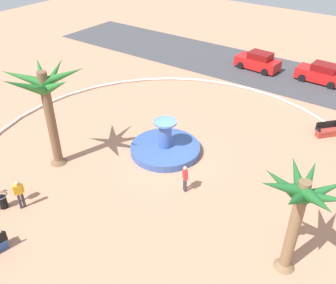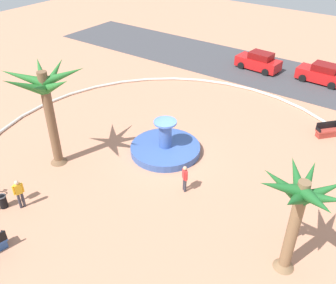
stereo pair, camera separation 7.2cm
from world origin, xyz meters
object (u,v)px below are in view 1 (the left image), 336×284
Objects in this scene: parked_car_second at (321,74)px; bench_west at (327,131)px; person_pedestrian_stroll at (294,224)px; trash_bin at (3,201)px; palm_tree_by_curb at (46,96)px; parked_car_leftmost at (258,61)px; person_cyclist_photo at (185,177)px; person_cyclist_helmet at (19,193)px; fountain at (165,148)px; palm_tree_near_fountain at (300,203)px.

bench_west is at bearing -70.36° from parked_car_second.
parked_car_second reaches higher than person_pedestrian_stroll.
trash_bin is at bearing -152.45° from person_pedestrian_stroll.
palm_tree_by_curb is 5.89m from trash_bin.
parked_car_leftmost is at bearing 118.79° from person_pedestrian_stroll.
person_pedestrian_stroll is (5.87, 0.08, 0.01)m from person_cyclist_photo.
trash_bin is 0.45× the size of person_pedestrian_stroll.
person_cyclist_photo is (-4.55, -10.15, 0.55)m from bench_west.
parked_car_second is (1.51, 18.67, -0.11)m from person_cyclist_photo.
bench_west is 0.91× the size of person_cyclist_helmet.
palm_tree_near_fountain is (9.22, -4.00, 3.34)m from fountain.
parked_car_leftmost is 1.01× the size of parked_car_second.
person_pedestrian_stroll reaches higher than bench_west.
fountain is at bearing 70.35° from person_cyclist_helmet.
bench_west is 0.96× the size of person_cyclist_photo.
fountain is at bearing 67.11° from trash_bin.
bench_west is at bearing 55.88° from trash_bin.
parked_car_leftmost reaches higher than trash_bin.
palm_tree_near_fountain is 12.38m from bench_west.
fountain is at bearing -86.14° from parked_car_leftmost.
parked_car_second is at bearing 71.88° from trash_bin.
trash_bin is 24.80m from parked_car_leftmost.
parked_car_leftmost and parked_car_second have the same top height.
palm_tree_near_fountain reaches higher than person_cyclist_photo.
palm_tree_near_fountain is 13.18m from person_cyclist_helmet.
palm_tree_by_curb is 23.09m from parked_car_second.
person_cyclist_photo is at bearing -179.27° from person_pedestrian_stroll.
person_cyclist_photo is at bearing 44.93° from person_cyclist_helmet.
person_cyclist_photo is 0.39× the size of parked_car_leftmost.
palm_tree_by_curb reaches higher than palm_tree_near_fountain.
trash_bin is at bearing -112.89° from fountain.
fountain is 2.81× the size of bench_west.
fountain is 2.66× the size of person_pedestrian_stroll.
palm_tree_near_fountain is 3.20× the size of bench_west.
bench_west is 0.37× the size of parked_car_leftmost.
palm_tree_near_fountain is at bearing -81.97° from bench_west.
parked_car_second is at bearing 5.27° from parked_car_leftmost.
fountain is at bearing -105.43° from parked_car_second.
bench_west is 11.77m from parked_car_leftmost.
fountain reaches higher than bench_west.
parked_car_second is (9.04, 20.94, -3.62)m from palm_tree_by_curb.
palm_tree_near_fountain reaches higher than parked_car_leftmost.
bench_west reaches higher than trash_bin.
palm_tree_near_fountain is at bearing -23.44° from fountain.
person_cyclist_photo is at bearing -94.62° from parked_car_second.
bench_west is (12.08, 12.42, -4.05)m from palm_tree_by_curb.
palm_tree_by_curb is 8.61m from person_cyclist_photo.
palm_tree_near_fountain is 6.74× the size of trash_bin.
palm_tree_near_fountain reaches higher than person_pedestrian_stroll.
fountain reaches higher than person_cyclist_photo.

